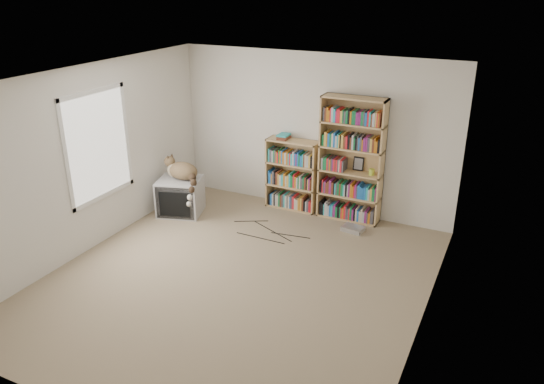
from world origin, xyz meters
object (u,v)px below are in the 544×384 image
at_px(crt_tv, 180,196).
at_px(bookcase_tall, 351,163).
at_px(dvd_player, 353,229).
at_px(cat, 184,174).
at_px(bookcase_short, 293,177).

bearing_deg(crt_tv, bookcase_tall, 3.87).
bearing_deg(bookcase_tall, dvd_player, -63.43).
distance_m(cat, bookcase_short, 1.74).
height_order(bookcase_tall, bookcase_short, bookcase_tall).
xyz_separation_m(bookcase_tall, dvd_player, (0.21, -0.42, -0.87)).
bearing_deg(cat, crt_tv, -179.29).
xyz_separation_m(bookcase_tall, bookcase_short, (-0.96, -0.00, -0.38)).
xyz_separation_m(crt_tv, dvd_player, (2.69, 0.56, -0.25)).
distance_m(crt_tv, dvd_player, 2.76).
height_order(crt_tv, bookcase_short, bookcase_short).
bearing_deg(dvd_player, crt_tv, -160.81).
relative_size(cat, dvd_player, 2.37).
height_order(crt_tv, cat, cat).
xyz_separation_m(bookcase_short, dvd_player, (1.17, -0.42, -0.49)).
relative_size(cat, bookcase_short, 0.64).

